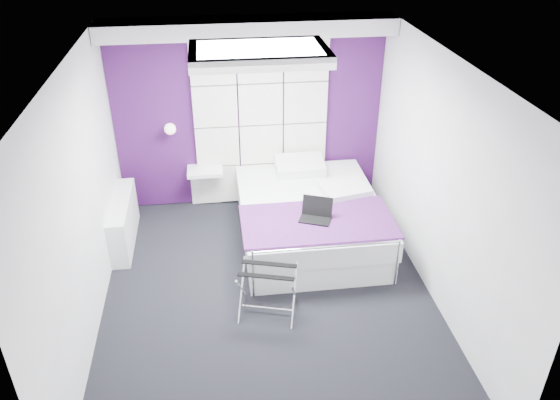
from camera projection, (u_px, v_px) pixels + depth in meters
name	position (u px, v px, depth m)	size (l,w,h in m)	color
floor	(269.00, 295.00, 6.08)	(4.40, 4.40, 0.00)	black
ceiling	(265.00, 65.00, 4.78)	(4.40, 4.40, 0.00)	white
wall_back	(249.00, 114.00, 7.32)	(3.60, 3.60, 0.00)	silver
wall_left	(81.00, 206.00, 5.23)	(4.40, 4.40, 0.00)	silver
wall_right	(440.00, 183.00, 5.63)	(4.40, 4.40, 0.00)	silver
accent_wall	(249.00, 115.00, 7.31)	(3.58, 0.02, 2.58)	#3C1149
soffit	(248.00, 27.00, 6.50)	(3.58, 0.50, 0.20)	white
headboard	(261.00, 124.00, 7.35)	(1.80, 0.08, 2.30)	silver
skylight	(259.00, 53.00, 5.32)	(1.36, 0.86, 0.12)	white
wall_lamp	(170.00, 128.00, 7.12)	(0.15, 0.15, 0.15)	white
radiator	(123.00, 221.00, 6.86)	(0.22, 1.20, 0.60)	white
bed	(309.00, 217.00, 6.92)	(1.77, 2.14, 0.75)	white
nightstand	(205.00, 170.00, 7.45)	(0.48, 0.37, 0.05)	white
luggage_rack	(268.00, 291.00, 5.70)	(0.58, 0.43, 0.57)	silver
laptop	(315.00, 213.00, 6.33)	(0.35, 0.25, 0.25)	black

